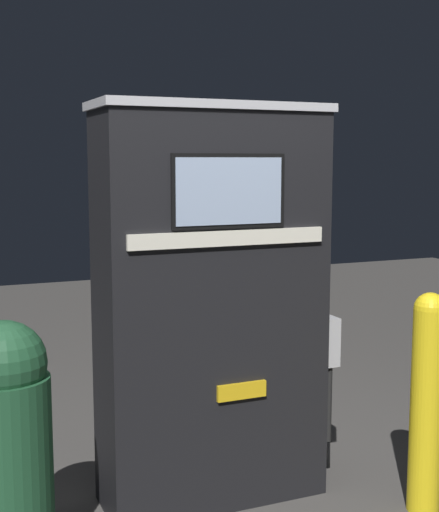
% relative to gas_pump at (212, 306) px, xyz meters
% --- Properties ---
extents(gas_pump, '(1.20, 0.46, 1.97)m').
position_rel_gas_pump_xyz_m(gas_pump, '(0.00, 0.00, 0.00)').
color(gas_pump, black).
rests_on(gas_pump, ground_plane).
extents(safety_bollard, '(0.16, 0.16, 1.08)m').
position_rel_gas_pump_xyz_m(safety_bollard, '(0.89, -0.54, -0.42)').
color(safety_bollard, yellow).
rests_on(safety_bollard, ground_plane).
extents(trash_bin, '(0.37, 0.37, 1.06)m').
position_rel_gas_pump_xyz_m(trash_bin, '(-1.02, -0.28, -0.44)').
color(trash_bin, '#1E4C2D').
rests_on(trash_bin, ground_plane).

